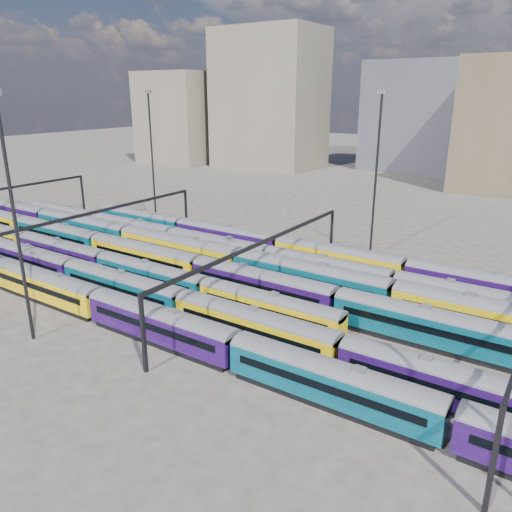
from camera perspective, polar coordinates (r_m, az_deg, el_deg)
The scene contains 13 objects.
ground at distance 69.04m, azimuth -6.37°, elevation -3.35°, with size 500.00×500.00×0.00m, color #443E39.
rake_0 at distance 60.27m, azimuth -17.61°, elevation -4.86°, with size 117.08×2.86×4.80m.
rake_1 at distance 52.04m, azimuth -0.26°, elevation -7.70°, with size 97.85×2.87×4.82m.
rake_2 at distance 81.45m, azimuth -21.25°, elevation 0.66°, with size 92.62×2.72×4.56m.
rake_3 at distance 75.04m, azimuth -12.64°, elevation 0.25°, with size 102.39×3.00×5.05m.
rake_4 at distance 70.08m, azimuth -2.05°, elevation -0.40°, with size 133.30×3.25×5.48m.
rake_5 at distance 78.49m, azimuth -4.54°, elevation 1.28°, with size 94.39×2.77×4.65m.
rake_6 at distance 73.41m, azimuth 9.26°, elevation 0.00°, with size 100.08×2.93×4.93m.
gantry_1 at distance 80.87m, azimuth -17.52°, elevation 4.19°, with size 0.35×40.35×8.03m.
gantry_2 at distance 61.09m, azimuth 0.62°, elevation 0.62°, with size 0.35×40.35×8.03m.
mast_1 at distance 101.43m, azimuth -11.82°, elevation 11.50°, with size 1.40×0.50×25.60m.
mast_2 at distance 55.09m, azimuth -25.96°, elevation 4.53°, with size 1.40×0.50×25.60m.
mast_3 at distance 78.35m, azimuth 13.59°, elevation 9.46°, with size 1.40×0.50×25.60m.
Camera 1 is at (41.79, -48.74, 25.37)m, focal length 35.00 mm.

